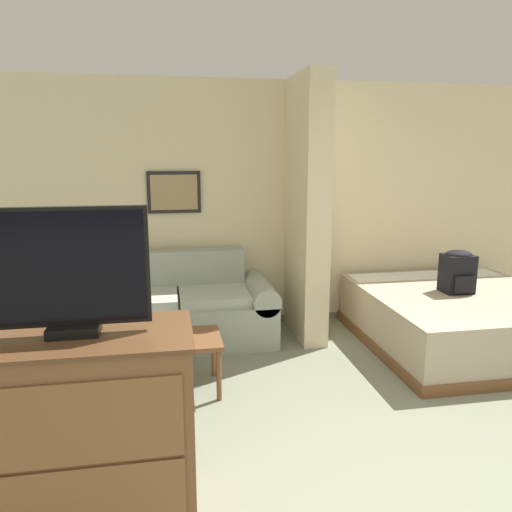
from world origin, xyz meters
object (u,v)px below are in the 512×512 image
Objects in this scene: couch at (179,310)px; table_lamp at (55,263)px; bed at (460,318)px; coffee_table at (175,345)px; backpack at (458,271)px; tv_dresser at (82,430)px; tv at (70,273)px.

table_lamp reaches higher than couch.
bed is (2.71, -0.58, -0.05)m from couch.
backpack is at bearing 10.83° from coffee_table.
couch is 4.79× the size of table_lamp.
table_lamp is 0.36× the size of tv_dresser.
backpack is (2.66, -0.57, 0.43)m from couch.
table_lamp is 3.91m from bed.
bed is (3.25, 1.86, -0.23)m from tv_dresser.
coffee_table is at bearing 70.49° from tv_dresser.
table_lamp is at bearing 103.53° from tv_dresser.
coffee_table is at bearing -169.70° from bed.
table_lamp is at bearing 172.28° from backpack.
tv is 3.89m from bed.
coffee_table is at bearing -93.19° from couch.
couch is 0.98× the size of bed.
table_lamp is 3.81m from backpack.
tv is (-0.48, -1.35, 0.92)m from coffee_table.
tv_dresser reaches higher than couch.
bed is 0.48m from backpack.
table_lamp is 0.21× the size of bed.
tv_dresser is 2.69× the size of backpack.
coffee_table is (-0.06, -1.09, 0.07)m from couch.
tv_dresser is (0.57, -2.38, -0.35)m from table_lamp.
table_lamp is at bearing 103.54° from tv.
couch reaches higher than coffee_table.
tv is (-0.54, -2.44, 0.99)m from couch.
tv_dresser reaches higher than bed.
couch is at bearing 77.52° from tv_dresser.
bed is (3.25, 1.86, -1.04)m from tv.
bed is at bearing -16.01° from backpack.
couch is 4.58× the size of backpack.
tv reaches higher than backpack.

